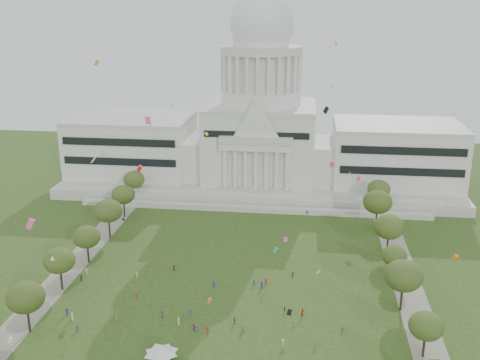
% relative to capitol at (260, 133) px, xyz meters
% --- Properties ---
extents(ground, '(400.00, 400.00, 0.00)m').
position_rel_capitol_xyz_m(ground, '(0.00, -113.59, -22.30)').
color(ground, '#304817').
rests_on(ground, ground).
extents(capitol, '(160.00, 64.50, 91.30)m').
position_rel_capitol_xyz_m(capitol, '(0.00, 0.00, 0.00)').
color(capitol, beige).
rests_on(capitol, ground).
extents(path_left, '(8.00, 160.00, 0.04)m').
position_rel_capitol_xyz_m(path_left, '(-48.00, -83.59, -22.28)').
color(path_left, gray).
rests_on(path_left, ground).
extents(path_right, '(8.00, 160.00, 0.04)m').
position_rel_capitol_xyz_m(path_right, '(48.00, -83.59, -22.28)').
color(path_right, gray).
rests_on(path_right, ground).
extents(row_tree_l_1, '(8.86, 8.86, 12.59)m').
position_rel_capitol_xyz_m(row_tree_l_1, '(-44.07, -116.55, -13.34)').
color(row_tree_l_1, black).
rests_on(row_tree_l_1, ground).
extents(row_tree_r_1, '(7.58, 7.58, 10.78)m').
position_rel_capitol_xyz_m(row_tree_r_1, '(46.22, -115.34, -14.64)').
color(row_tree_r_1, black).
rests_on(row_tree_r_1, ground).
extents(row_tree_l_2, '(8.42, 8.42, 11.97)m').
position_rel_capitol_xyz_m(row_tree_l_2, '(-45.04, -96.29, -13.79)').
color(row_tree_l_2, black).
rests_on(row_tree_l_2, ground).
extents(row_tree_r_2, '(9.55, 9.55, 13.58)m').
position_rel_capitol_xyz_m(row_tree_r_2, '(44.17, -96.15, -12.64)').
color(row_tree_r_2, black).
rests_on(row_tree_r_2, ground).
extents(row_tree_l_3, '(8.12, 8.12, 11.55)m').
position_rel_capitol_xyz_m(row_tree_l_3, '(-44.09, -79.67, -14.09)').
color(row_tree_l_3, black).
rests_on(row_tree_l_3, ground).
extents(row_tree_r_3, '(7.01, 7.01, 9.98)m').
position_rel_capitol_xyz_m(row_tree_r_3, '(44.40, -79.10, -15.21)').
color(row_tree_r_3, black).
rests_on(row_tree_r_3, ground).
extents(row_tree_l_4, '(9.29, 9.29, 13.21)m').
position_rel_capitol_xyz_m(row_tree_l_4, '(-44.08, -61.17, -12.90)').
color(row_tree_l_4, black).
rests_on(row_tree_l_4, ground).
extents(row_tree_r_4, '(9.19, 9.19, 13.06)m').
position_rel_capitol_xyz_m(row_tree_r_4, '(44.76, -63.55, -13.01)').
color(row_tree_r_4, black).
rests_on(row_tree_r_4, ground).
extents(row_tree_l_5, '(8.33, 8.33, 11.85)m').
position_rel_capitol_xyz_m(row_tree_l_5, '(-45.22, -42.58, -13.88)').
color(row_tree_l_5, black).
rests_on(row_tree_l_5, ground).
extents(row_tree_r_5, '(9.82, 9.82, 13.96)m').
position_rel_capitol_xyz_m(row_tree_r_5, '(43.49, -43.40, -12.37)').
color(row_tree_r_5, black).
rests_on(row_tree_r_5, ground).
extents(row_tree_l_6, '(8.19, 8.19, 11.64)m').
position_rel_capitol_xyz_m(row_tree_l_6, '(-46.87, -24.45, -14.02)').
color(row_tree_l_6, black).
rests_on(row_tree_l_6, ground).
extents(row_tree_r_6, '(8.42, 8.42, 11.97)m').
position_rel_capitol_xyz_m(row_tree_r_6, '(45.96, -25.46, -13.79)').
color(row_tree_r_6, black).
rests_on(row_tree_r_6, ground).
extents(event_tent, '(8.94, 8.94, 4.23)m').
position_rel_capitol_xyz_m(event_tent, '(-10.11, -124.46, -19.02)').
color(event_tent, '#4C4C4C').
rests_on(event_tent, ground).
extents(person_0, '(0.81, 0.95, 1.64)m').
position_rel_capitol_xyz_m(person_0, '(29.27, -106.43, -21.47)').
color(person_0, '#994C8C').
rests_on(person_0, ground).
extents(person_2, '(1.02, 1.06, 1.88)m').
position_rel_capitol_xyz_m(person_2, '(19.78, -101.80, -21.35)').
color(person_2, '#B21E1E').
rests_on(person_2, ground).
extents(person_3, '(0.74, 1.22, 1.79)m').
position_rel_capitol_xyz_m(person_3, '(15.56, -115.29, -21.40)').
color(person_3, silver).
rests_on(person_3, ground).
extents(person_4, '(0.77, 1.24, 2.00)m').
position_rel_capitol_xyz_m(person_4, '(3.48, -107.54, -21.30)').
color(person_4, '#4C4C51').
rests_on(person_4, ground).
extents(person_5, '(1.98, 1.42, 1.98)m').
position_rel_capitol_xyz_m(person_5, '(-5.58, -111.68, -21.30)').
color(person_5, '#994C8C').
rests_on(person_5, ground).
extents(person_8, '(0.83, 0.52, 1.68)m').
position_rel_capitol_xyz_m(person_8, '(-14.61, -106.77, -21.45)').
color(person_8, '#994C8C').
rests_on(person_8, ground).
extents(person_9, '(1.02, 1.23, 1.69)m').
position_rel_capitol_xyz_m(person_9, '(22.78, -114.44, -21.45)').
color(person_9, '#994C8C').
rests_on(person_9, ground).
extents(person_10, '(0.86, 1.08, 1.62)m').
position_rel_capitol_xyz_m(person_10, '(15.24, -100.65, -21.49)').
color(person_10, '#B21E1E').
rests_on(person_10, ground).
extents(distant_crowd, '(60.20, 34.46, 1.95)m').
position_rel_capitol_xyz_m(distant_crowd, '(-13.32, -99.70, -21.45)').
color(distant_crowd, '#4C4C51').
rests_on(distant_crowd, ground).
extents(kite_swarm, '(92.43, 107.14, 63.55)m').
position_rel_capitol_xyz_m(kite_swarm, '(0.75, -102.42, 7.84)').
color(kite_swarm, yellow).
rests_on(kite_swarm, ground).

